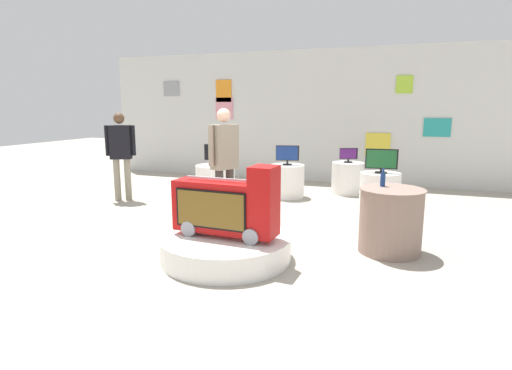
{
  "coord_description": "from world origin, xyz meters",
  "views": [
    {
      "loc": [
        2.21,
        -4.71,
        1.76
      ],
      "look_at": [
        0.6,
        -0.12,
        0.84
      ],
      "focal_mm": 28.93,
      "sensor_mm": 36.0,
      "label": 1
    }
  ],
  "objects": [
    {
      "name": "ground_plane",
      "position": [
        0.0,
        0.0,
        0.0
      ],
      "size": [
        30.0,
        30.0,
        0.0
      ],
      "primitive_type": "plane",
      "color": "#A8A091"
    },
    {
      "name": "tv_on_right_rear",
      "position": [
        0.12,
        3.1,
        0.86
      ],
      "size": [
        0.45,
        0.18,
        0.38
      ],
      "color": "black",
      "rests_on": "display_pedestal_right_rear"
    },
    {
      "name": "shopper_browsing_near_truck",
      "position": [
        -2.77,
        1.77,
        0.97
      ],
      "size": [
        0.52,
        0.34,
        1.66
      ],
      "color": "gray",
      "rests_on": "ground"
    },
    {
      "name": "display_pedestal_left_rear",
      "position": [
        -1.2,
        2.56,
        0.32
      ],
      "size": [
        0.77,
        0.77,
        0.65
      ],
      "primitive_type": "cylinder",
      "color": "white",
      "rests_on": "ground"
    },
    {
      "name": "side_table_round",
      "position": [
        2.15,
        0.43,
        0.41
      ],
      "size": [
        0.78,
        0.78,
        0.8
      ],
      "color": "gray",
      "rests_on": "ground"
    },
    {
      "name": "display_pedestal_center_rear",
      "position": [
        1.92,
        2.66,
        0.32
      ],
      "size": [
        0.69,
        0.69,
        0.65
      ],
      "primitive_type": "cylinder",
      "color": "white",
      "rests_on": "ground"
    },
    {
      "name": "tv_on_far_right",
      "position": [
        1.21,
        3.86,
        0.8
      ],
      "size": [
        0.36,
        0.17,
        0.3
      ],
      "color": "black",
      "rests_on": "display_pedestal_far_right"
    },
    {
      "name": "bottle_on_side_table",
      "position": [
        2.03,
        0.54,
        0.89
      ],
      "size": [
        0.06,
        0.06,
        0.23
      ],
      "color": "navy",
      "rests_on": "side_table_round"
    },
    {
      "name": "tv_on_left_rear",
      "position": [
        -1.19,
        2.56,
        0.87
      ],
      "size": [
        0.48,
        0.2,
        0.41
      ],
      "color": "black",
      "rests_on": "display_pedestal_left_rear"
    },
    {
      "name": "back_wall_display",
      "position": [
        -0.0,
        5.1,
        1.55
      ],
      "size": [
        10.39,
        0.13,
        3.09
      ],
      "color": "silver",
      "rests_on": "ground"
    },
    {
      "name": "display_pedestal_far_right",
      "position": [
        1.21,
        3.86,
        0.32
      ],
      "size": [
        0.65,
        0.65,
        0.65
      ],
      "primitive_type": "cylinder",
      "color": "white",
      "rests_on": "ground"
    },
    {
      "name": "main_display_pedestal",
      "position": [
        0.34,
        -0.46,
        0.14
      ],
      "size": [
        1.53,
        1.53,
        0.28
      ],
      "primitive_type": "cylinder",
      "color": "white",
      "rests_on": "ground"
    },
    {
      "name": "novelty_firetruck_tv",
      "position": [
        0.37,
        -0.47,
        0.63
      ],
      "size": [
        1.25,
        0.45,
        0.85
      ],
      "color": "gray",
      "rests_on": "main_display_pedestal"
    },
    {
      "name": "shopper_browsing_rear",
      "position": [
        -0.22,
        0.8,
        1.03
      ],
      "size": [
        0.35,
        0.51,
        1.75
      ],
      "color": "#38332D",
      "rests_on": "ground"
    },
    {
      "name": "tv_on_center_rear",
      "position": [
        1.91,
        2.65,
        0.87
      ],
      "size": [
        0.54,
        0.21,
        0.42
      ],
      "color": "black",
      "rests_on": "display_pedestal_center_rear"
    },
    {
      "name": "display_pedestal_right_rear",
      "position": [
        0.12,
        3.1,
        0.32
      ],
      "size": [
        0.68,
        0.68,
        0.65
      ],
      "primitive_type": "cylinder",
      "color": "white",
      "rests_on": "ground"
    }
  ]
}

